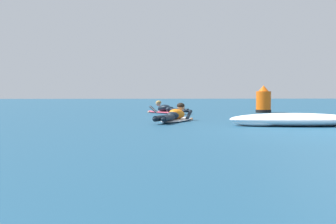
{
  "coord_description": "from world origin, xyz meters",
  "views": [
    {
      "loc": [
        -4.33,
        -7.48,
        0.71
      ],
      "look_at": [
        -2.79,
        6.04,
        0.16
      ],
      "focal_mm": 45.4,
      "sensor_mm": 36.0,
      "label": 1
    }
  ],
  "objects": [
    {
      "name": "surfer_far",
      "position": [
        -2.54,
        8.78,
        0.14
      ],
      "size": [
        1.59,
        2.35,
        0.54
      ],
      "color": "#E54C66",
      "rests_on": "ground"
    },
    {
      "name": "channel_marker_buoy",
      "position": [
        1.39,
        8.96,
        0.44
      ],
      "size": [
        0.62,
        0.62,
        1.09
      ],
      "color": "#EA5B0F",
      "rests_on": "ground"
    },
    {
      "name": "whitewater_mid_right",
      "position": [
        -0.38,
        1.78,
        0.14
      ],
      "size": [
        3.03,
        1.43,
        0.3
      ],
      "color": "white",
      "rests_on": "ground"
    },
    {
      "name": "surfer_near",
      "position": [
        -2.86,
        3.71,
        0.14
      ],
      "size": [
        1.43,
        2.46,
        0.55
      ],
      "color": "silver",
      "rests_on": "ground"
    },
    {
      "name": "ground_plane",
      "position": [
        0.0,
        10.0,
        0.0
      ],
      "size": [
        120.0,
        120.0,
        0.0
      ],
      "primitive_type": "plane",
      "color": "navy"
    }
  ]
}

